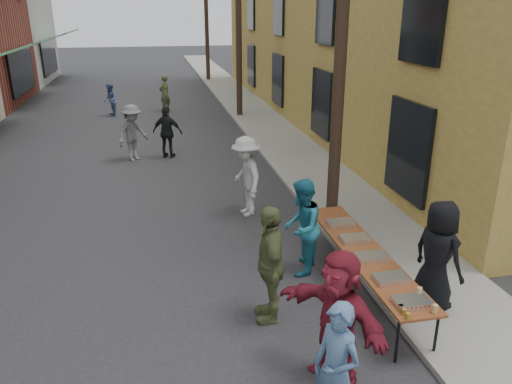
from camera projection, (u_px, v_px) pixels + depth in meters
name	position (u px, v px, depth m)	size (l,w,h in m)	color
ground	(138.00, 319.00, 7.87)	(120.00, 120.00, 0.00)	#28282B
sidewalk	(255.00, 115.00, 22.58)	(2.20, 60.00, 0.10)	gray
utility_pole_near	(343.00, 14.00, 9.89)	(0.26, 0.26, 9.00)	#2D2116
utility_pole_mid	(238.00, 11.00, 20.90)	(0.26, 0.26, 9.00)	#2D2116
utility_pole_far	(206.00, 9.00, 31.91)	(0.26, 0.26, 9.00)	#2D2116
serving_table	(364.00, 253.00, 8.45)	(0.70, 4.00, 0.75)	maroon
catering_tray_sausage	(412.00, 302.00, 6.91)	(0.50, 0.33, 0.08)	maroon
catering_tray_foil_b	(391.00, 278.00, 7.51)	(0.50, 0.33, 0.08)	#B2B2B7
catering_tray_buns	(371.00, 257.00, 8.15)	(0.50, 0.33, 0.08)	tan
catering_tray_foil_d	(355.00, 239.00, 8.79)	(0.50, 0.33, 0.08)	#B2B2B7
catering_tray_buns_end	(341.00, 223.00, 9.43)	(0.50, 0.33, 0.08)	tan
condiment_jar_a	(408.00, 316.00, 6.59)	(0.07, 0.07, 0.08)	#A57F26
condiment_jar_b	(404.00, 312.00, 6.69)	(0.07, 0.07, 0.08)	#A57F26
condiment_jar_c	(401.00, 308.00, 6.78)	(0.07, 0.07, 0.08)	#A57F26
cup_stack	(435.00, 309.00, 6.71)	(0.08, 0.08, 0.12)	tan
guest_front_b	(336.00, 370.00, 5.54)	(0.61, 0.40, 1.67)	#52769F
guest_front_c	(301.00, 227.00, 8.99)	(0.87, 0.68, 1.80)	teal
guest_front_d	(246.00, 176.00, 11.56)	(1.22, 0.70, 1.89)	beige
guest_front_e	(270.00, 264.00, 7.60)	(1.11, 0.46, 1.90)	#60673B
guest_queue_back	(338.00, 318.00, 6.32)	(1.72, 0.55, 1.85)	maroon
server	(438.00, 255.00, 7.75)	(0.88, 0.57, 1.80)	black
passerby_left	(133.00, 133.00, 15.77)	(1.16, 0.67, 1.79)	slate
passerby_mid	(167.00, 132.00, 16.09)	(0.99, 0.41, 1.69)	black
passerby_right	(165.00, 93.00, 23.34)	(0.62, 0.41, 1.71)	#4E5A34
passerby_far	(110.00, 100.00, 22.33)	(0.71, 0.55, 1.46)	#50689B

